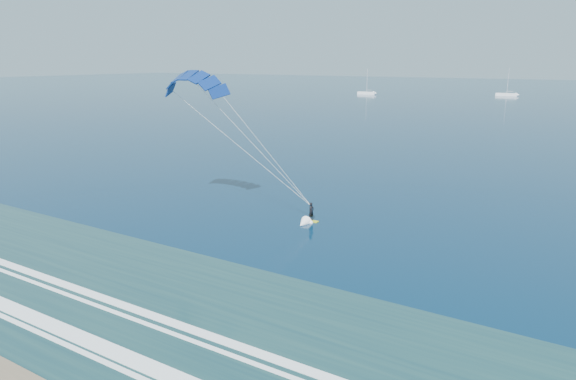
{
  "coord_description": "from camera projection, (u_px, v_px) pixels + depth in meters",
  "views": [
    {
      "loc": [
        19.91,
        -10.62,
        15.42
      ],
      "look_at": [
        -2.52,
        25.75,
        4.53
      ],
      "focal_mm": 32.0,
      "sensor_mm": 36.0,
      "label": 1
    }
  ],
  "objects": [
    {
      "name": "sailboat_1",
      "position": [
        507.0,
        94.0,
        224.03
      ],
      "size": [
        8.83,
        2.4,
        11.89
      ],
      "color": "white",
      "rests_on": "ground"
    },
    {
      "name": "kitesurfer_rig",
      "position": [
        248.0,
        139.0,
        49.39
      ],
      "size": [
        16.92,
        6.64,
        15.52
      ],
      "color": "gold",
      "rests_on": "ground"
    },
    {
      "name": "sailboat_0",
      "position": [
        367.0,
        93.0,
        233.6
      ],
      "size": [
        8.27,
        2.4,
        11.42
      ],
      "color": "white",
      "rests_on": "ground"
    }
  ]
}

